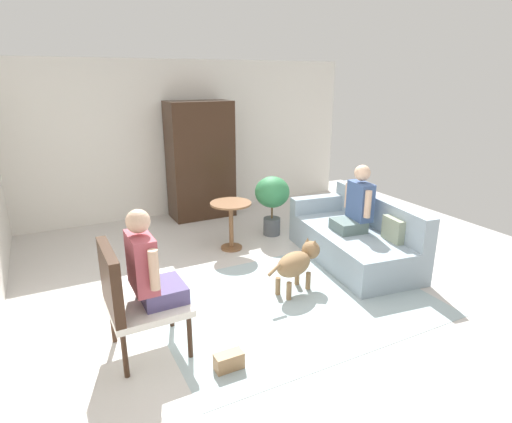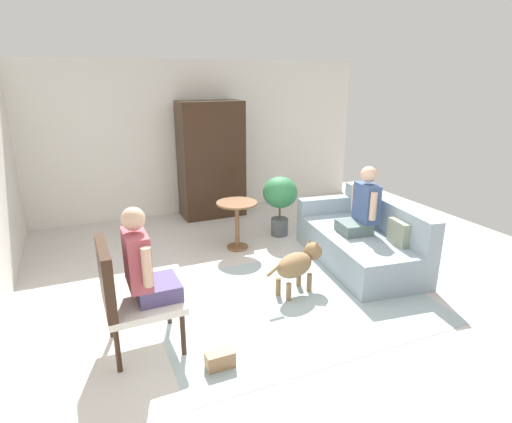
{
  "view_description": "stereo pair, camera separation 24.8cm",
  "coord_description": "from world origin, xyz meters",
  "px_view_note": "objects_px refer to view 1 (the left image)",
  "views": [
    {
      "loc": [
        -2.17,
        -3.63,
        2.27
      ],
      "look_at": [
        -0.32,
        -0.02,
        0.96
      ],
      "focal_mm": 29.57,
      "sensor_mm": 36.0,
      "label": 1
    },
    {
      "loc": [
        -1.95,
        -3.74,
        2.27
      ],
      "look_at": [
        -0.32,
        -0.02,
        0.96
      ],
      "focal_mm": 29.57,
      "sensor_mm": 36.0,
      "label": 2
    }
  ],
  "objects_px": {
    "potted_plant": "(272,196)",
    "handbag": "(229,361)",
    "round_end_table": "(231,217)",
    "person_on_couch": "(357,205)",
    "person_on_armchair": "(148,267)",
    "armoire_cabinet": "(200,160)",
    "dog": "(297,262)",
    "armchair": "(130,295)",
    "couch": "(355,238)"
  },
  "relations": [
    {
      "from": "armchair",
      "to": "armoire_cabinet",
      "type": "bearing_deg",
      "value": 61.06
    },
    {
      "from": "person_on_armchair",
      "to": "person_on_couch",
      "type": "bearing_deg",
      "value": 13.92
    },
    {
      "from": "couch",
      "to": "dog",
      "type": "height_order",
      "value": "couch"
    },
    {
      "from": "potted_plant",
      "to": "armoire_cabinet",
      "type": "xyz_separation_m",
      "value": [
        -0.61,
        1.34,
        0.36
      ]
    },
    {
      "from": "round_end_table",
      "to": "potted_plant",
      "type": "relative_size",
      "value": 0.75
    },
    {
      "from": "round_end_table",
      "to": "armoire_cabinet",
      "type": "xyz_separation_m",
      "value": [
        0.15,
        1.56,
        0.49
      ]
    },
    {
      "from": "dog",
      "to": "armoire_cabinet",
      "type": "bearing_deg",
      "value": 90.17
    },
    {
      "from": "person_on_couch",
      "to": "round_end_table",
      "type": "relative_size",
      "value": 1.25
    },
    {
      "from": "round_end_table",
      "to": "dog",
      "type": "bearing_deg",
      "value": -83.48
    },
    {
      "from": "person_on_couch",
      "to": "potted_plant",
      "type": "height_order",
      "value": "person_on_couch"
    },
    {
      "from": "round_end_table",
      "to": "potted_plant",
      "type": "distance_m",
      "value": 0.8
    },
    {
      "from": "round_end_table",
      "to": "handbag",
      "type": "xyz_separation_m",
      "value": [
        -1.04,
        -2.29,
        -0.39
      ]
    },
    {
      "from": "armoire_cabinet",
      "to": "person_on_couch",
      "type": "bearing_deg",
      "value": -67.28
    },
    {
      "from": "person_on_couch",
      "to": "dog",
      "type": "distance_m",
      "value": 1.21
    },
    {
      "from": "potted_plant",
      "to": "handbag",
      "type": "relative_size",
      "value": 3.79
    },
    {
      "from": "round_end_table",
      "to": "dog",
      "type": "distance_m",
      "value": 1.43
    },
    {
      "from": "person_on_armchair",
      "to": "potted_plant",
      "type": "relative_size",
      "value": 0.93
    },
    {
      "from": "person_on_couch",
      "to": "potted_plant",
      "type": "bearing_deg",
      "value": 110.87
    },
    {
      "from": "person_on_armchair",
      "to": "round_end_table",
      "type": "bearing_deg",
      "value": 49.06
    },
    {
      "from": "person_on_couch",
      "to": "round_end_table",
      "type": "bearing_deg",
      "value": 139.8
    },
    {
      "from": "couch",
      "to": "handbag",
      "type": "xyz_separation_m",
      "value": [
        -2.33,
        -1.26,
        -0.21
      ]
    },
    {
      "from": "armchair",
      "to": "round_end_table",
      "type": "distance_m",
      "value": 2.42
    },
    {
      "from": "armchair",
      "to": "person_on_armchair",
      "type": "relative_size",
      "value": 1.21
    },
    {
      "from": "round_end_table",
      "to": "potted_plant",
      "type": "height_order",
      "value": "potted_plant"
    },
    {
      "from": "person_on_armchair",
      "to": "armoire_cabinet",
      "type": "distance_m",
      "value": 3.7
    },
    {
      "from": "person_on_armchair",
      "to": "potted_plant",
      "type": "xyz_separation_m",
      "value": [
        2.27,
        1.96,
        -0.19
      ]
    },
    {
      "from": "person_on_armchair",
      "to": "potted_plant",
      "type": "height_order",
      "value": "person_on_armchair"
    },
    {
      "from": "potted_plant",
      "to": "round_end_table",
      "type": "bearing_deg",
      "value": -163.5
    },
    {
      "from": "armchair",
      "to": "dog",
      "type": "distance_m",
      "value": 1.88
    },
    {
      "from": "couch",
      "to": "person_on_armchair",
      "type": "relative_size",
      "value": 2.41
    },
    {
      "from": "handbag",
      "to": "armchair",
      "type": "bearing_deg",
      "value": 139.17
    },
    {
      "from": "armoire_cabinet",
      "to": "person_on_armchair",
      "type": "bearing_deg",
      "value": -116.69
    },
    {
      "from": "potted_plant",
      "to": "handbag",
      "type": "height_order",
      "value": "potted_plant"
    },
    {
      "from": "potted_plant",
      "to": "handbag",
      "type": "xyz_separation_m",
      "value": [
        -1.8,
        -2.51,
        -0.52
      ]
    },
    {
      "from": "couch",
      "to": "dog",
      "type": "distance_m",
      "value": 1.19
    },
    {
      "from": "armchair",
      "to": "person_on_armchair",
      "type": "height_order",
      "value": "person_on_armchair"
    },
    {
      "from": "person_on_couch",
      "to": "armoire_cabinet",
      "type": "relative_size",
      "value": 0.44
    },
    {
      "from": "armchair",
      "to": "dog",
      "type": "relative_size",
      "value": 1.29
    },
    {
      "from": "person_on_couch",
      "to": "person_on_armchair",
      "type": "bearing_deg",
      "value": -166.08
    },
    {
      "from": "person_on_armchair",
      "to": "dog",
      "type": "bearing_deg",
      "value": 11.06
    },
    {
      "from": "person_on_couch",
      "to": "armoire_cabinet",
      "type": "bearing_deg",
      "value": 112.72
    },
    {
      "from": "person_on_armchair",
      "to": "armoire_cabinet",
      "type": "bearing_deg",
      "value": 63.31
    },
    {
      "from": "armchair",
      "to": "handbag",
      "type": "height_order",
      "value": "armchair"
    },
    {
      "from": "armchair",
      "to": "potted_plant",
      "type": "distance_m",
      "value": 3.13
    },
    {
      "from": "couch",
      "to": "round_end_table",
      "type": "relative_size",
      "value": 2.99
    },
    {
      "from": "armchair",
      "to": "armoire_cabinet",
      "type": "relative_size",
      "value": 0.53
    },
    {
      "from": "couch",
      "to": "potted_plant",
      "type": "height_order",
      "value": "potted_plant"
    },
    {
      "from": "handbag",
      "to": "dog",
      "type": "bearing_deg",
      "value": 36.08
    },
    {
      "from": "person_on_armchair",
      "to": "handbag",
      "type": "relative_size",
      "value": 3.51
    },
    {
      "from": "armchair",
      "to": "potted_plant",
      "type": "relative_size",
      "value": 1.12
    }
  ]
}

